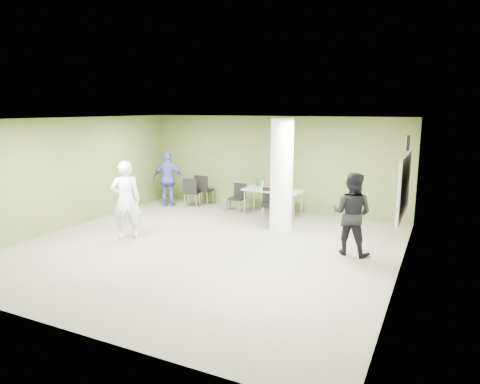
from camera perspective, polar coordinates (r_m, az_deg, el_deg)
The scene contains 17 objects.
floor at distance 9.60m, azimuth -4.45°, elevation -7.29°, with size 8.00×8.00×0.00m, color #595A46.
ceiling at distance 9.11m, azimuth -4.72°, elevation 9.67°, with size 8.00×8.00×0.00m, color white.
wall_back at distance 12.83m, azimuth 4.48°, elevation 3.80°, with size 8.00×0.02×2.80m, color #485C2B.
wall_left at distance 11.77m, azimuth -21.66°, elevation 2.39°, with size 0.02×8.00×2.80m, color #485C2B.
wall_right_cream at distance 8.05m, azimuth 20.85°, elevation -1.27°, with size 0.02×8.00×2.80m, color beige.
column at distance 10.62m, azimuth 5.57°, elevation 2.26°, with size 0.56×0.56×2.80m, color silver.
whiteboard at distance 9.21m, azimuth 21.10°, elevation 0.84°, with size 0.05×2.30×1.30m.
wall_clock at distance 9.11m, azimuth 21.48°, elevation 6.10°, with size 0.06×0.32×0.32m.
folding_table at distance 12.02m, azimuth 4.36°, elevation 0.12°, with size 1.70×0.83×1.04m.
wastebasket at distance 12.92m, azimuth -1.86°, elevation -1.69°, with size 0.28×0.28×0.33m, color #4C4C4C.
chair_back_left at distance 13.52m, azimuth -4.96°, elevation 0.59°, with size 0.50×0.50×0.97m.
chair_back_right at distance 13.28m, azimuth -6.53°, elevation 0.23°, with size 0.56×0.56×0.92m.
chair_table_left at distance 12.63m, azimuth -0.24°, elevation -0.47°, with size 0.44×0.44×0.84m.
chair_table_right at distance 11.70m, azimuth 4.01°, elevation -1.28°, with size 0.56×0.56×0.89m.
woman_white at distance 10.29m, azimuth -14.99°, elevation -1.06°, with size 0.67×0.44×1.84m, color white.
man_black at distance 9.18m, azimuth 14.67°, elevation -2.82°, with size 0.85×0.66×1.74m, color black.
man_blue at distance 13.43m, azimuth -9.53°, elevation 1.68°, with size 1.01×0.42×1.72m, color #38468B.
Camera 1 is at (4.61, -7.86, 3.02)m, focal length 32.00 mm.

